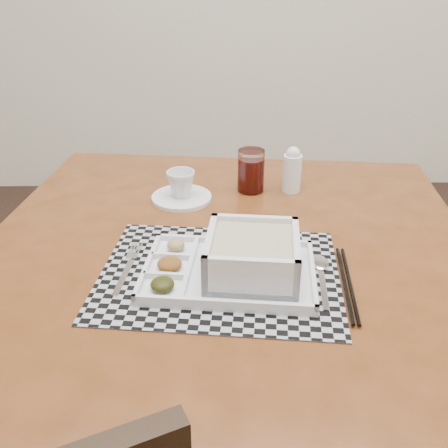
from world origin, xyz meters
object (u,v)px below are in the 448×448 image
(dining_table, at_px, (226,277))
(juice_glass, at_px, (251,172))
(cup, at_px, (181,184))
(serving_tray, at_px, (243,262))
(creamer_bottle, at_px, (292,170))

(dining_table, distance_m, juice_glass, 0.32)
(dining_table, height_order, cup, cup)
(dining_table, distance_m, serving_tray, 0.17)
(dining_table, height_order, creamer_bottle, creamer_bottle)
(cup, bearing_deg, creamer_bottle, -15.07)
(serving_tray, height_order, creamer_bottle, creamer_bottle)
(dining_table, xyz_separation_m, serving_tray, (0.03, -0.12, 0.12))
(creamer_bottle, bearing_deg, dining_table, -122.50)
(dining_table, distance_m, creamer_bottle, 0.36)
(dining_table, relative_size, serving_tray, 3.37)
(dining_table, relative_size, juice_glass, 10.52)
(serving_tray, bearing_deg, dining_table, 103.59)
(dining_table, height_order, juice_glass, juice_glass)
(serving_tray, distance_m, juice_glass, 0.40)
(serving_tray, relative_size, juice_glass, 3.13)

